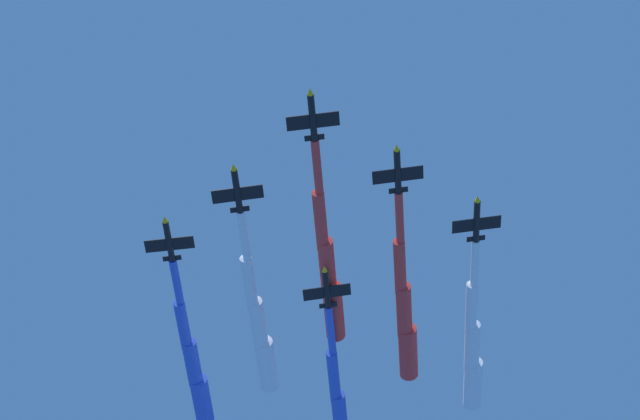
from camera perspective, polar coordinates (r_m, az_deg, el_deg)
jet_lead at (r=205.82m, az=0.38°, el=-2.76°), size 46.55×33.67×3.83m
jet_port_inner at (r=213.87m, az=4.10°, el=-4.85°), size 46.34×33.70×3.84m
jet_starboard_inner at (r=212.07m, az=-2.98°, el=-5.51°), size 45.03×32.59×3.88m
jet_port_mid at (r=222.16m, az=7.37°, el=-6.51°), size 45.20×31.82×3.92m
jet_starboard_mid at (r=223.18m, az=-6.13°, el=-7.33°), size 44.89×31.74×3.81m
jet_port_outer at (r=231.76m, az=1.00°, el=-9.97°), size 49.76×36.04×3.90m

